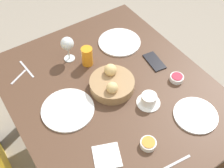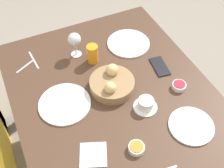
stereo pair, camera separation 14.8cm
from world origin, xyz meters
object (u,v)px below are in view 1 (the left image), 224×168
cell_phone (154,61)px  plate_near_right (119,42)px  jam_bowl_honey (148,144)px  spoon_coffee (19,77)px  plate_near_left (195,115)px  napkin (107,156)px  bread_basket (112,83)px  coffee_cup (149,100)px  juice_glass (87,56)px  knife_silver (27,69)px  jam_bowl_berry (177,78)px  fork_silver (176,163)px  plate_far_center (68,110)px  wine_glass (67,44)px

cell_phone → plate_near_right: bearing=16.4°
jam_bowl_honey → spoon_coffee: size_ratio=0.67×
plate_near_left → napkin: size_ratio=1.40×
bread_basket → coffee_cup: (-0.19, -0.10, -0.01)m
bread_basket → juice_glass: size_ratio=2.10×
napkin → plate_near_right: bearing=-38.7°
spoon_coffee → napkin: 0.69m
plate_near_left → jam_bowl_honey: jam_bowl_honey is taller
jam_bowl_honey → cell_phone: bearing=-42.2°
knife_silver → jam_bowl_berry: bearing=-129.1°
plate_near_left → knife_silver: size_ratio=1.36×
jam_bowl_honey → fork_silver: bearing=-160.0°
jam_bowl_berry → spoon_coffee: jam_bowl_berry is taller
coffee_cup → knife_silver: coffee_cup is taller
bread_basket → jam_bowl_berry: bread_basket is taller
plate_far_center → jam_bowl_honey: bearing=-150.5°
plate_far_center → jam_bowl_berry: jam_bowl_berry is taller
wine_glass → knife_silver: 0.27m
plate_far_center → fork_silver: plate_far_center is taller
plate_far_center → wine_glass: bearing=-29.3°
bread_basket → plate_near_right: size_ratio=0.91×
wine_glass → spoon_coffee: bearing=84.7°
fork_silver → jam_bowl_berry: bearing=-42.2°
plate_far_center → cell_phone: plate_far_center is taller
juice_glass → jam_bowl_berry: juice_glass is taller
jam_bowl_honey → napkin: (0.06, 0.19, -0.01)m
jam_bowl_berry → fork_silver: jam_bowl_berry is taller
jam_bowl_berry → knife_silver: (0.53, 0.65, -0.01)m
plate_near_left → coffee_cup: 0.24m
napkin → cell_phone: size_ratio=0.99×
wine_glass → fork_silver: size_ratio=0.97×
juice_glass → cell_phone: size_ratio=0.72×
wine_glass → spoon_coffee: wine_glass is taller
wine_glass → jam_bowl_honey: bearing=-177.3°
plate_far_center → juice_glass: size_ratio=2.36×
plate_near_right → plate_near_left: bearing=-179.5°
knife_silver → cell_phone: (-0.36, -0.64, 0.00)m
napkin → knife_silver: bearing=7.3°
plate_near_left → napkin: 0.49m
plate_near_left → fork_silver: 0.28m
coffee_cup → napkin: bearing=111.3°
juice_glass → spoon_coffee: juice_glass is taller
spoon_coffee → cell_phone: (-0.32, -0.70, 0.00)m
plate_near_right → fork_silver: (-0.79, 0.24, -0.00)m
jam_bowl_berry → jam_bowl_honey: same height
spoon_coffee → napkin: napkin is taller
knife_silver → napkin: size_ratio=1.03×
fork_silver → plate_near_left: bearing=-61.8°
bread_basket → jam_bowl_honey: 0.38m
plate_far_center → coffee_cup: 0.41m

